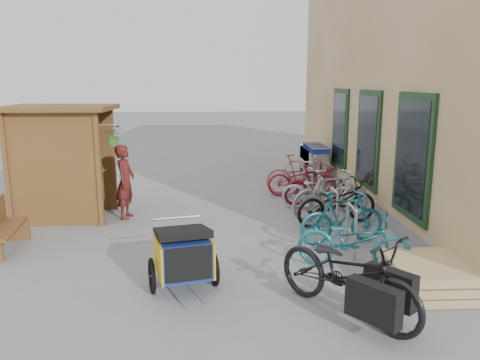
{
  "coord_description": "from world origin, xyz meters",
  "views": [
    {
      "loc": [
        0.11,
        -7.4,
        2.86
      ],
      "look_at": [
        0.5,
        1.5,
        1.0
      ],
      "focal_mm": 35.0,
      "sensor_mm": 36.0,
      "label": 1
    }
  ],
  "objects_px": {
    "bench": "(1,226)",
    "bike_6": "(302,179)",
    "cargo_bike": "(349,274)",
    "bike_0": "(354,241)",
    "bike_5": "(316,184)",
    "bike_7": "(300,174)",
    "bike_1": "(342,218)",
    "kiosk": "(58,146)",
    "bike_3": "(331,195)",
    "bike_4": "(319,191)",
    "shopping_carts": "(313,157)",
    "bike_2": "(337,202)",
    "person_kiosk": "(125,182)",
    "child_trailer": "(183,253)",
    "pallet_stack": "(427,276)"
  },
  "relations": [
    {
      "from": "person_kiosk",
      "to": "cargo_bike",
      "type": "bearing_deg",
      "value": -133.19
    },
    {
      "from": "child_trailer",
      "to": "bike_2",
      "type": "distance_m",
      "value": 4.1
    },
    {
      "from": "person_kiosk",
      "to": "bike_5",
      "type": "relative_size",
      "value": 0.97
    },
    {
      "from": "bench",
      "to": "bike_7",
      "type": "bearing_deg",
      "value": 25.31
    },
    {
      "from": "bike_0",
      "to": "kiosk",
      "type": "bearing_deg",
      "value": 79.05
    },
    {
      "from": "bike_0",
      "to": "child_trailer",
      "type": "bearing_deg",
      "value": 121.13
    },
    {
      "from": "shopping_carts",
      "to": "bike_2",
      "type": "relative_size",
      "value": 1.26
    },
    {
      "from": "kiosk",
      "to": "person_kiosk",
      "type": "height_order",
      "value": "kiosk"
    },
    {
      "from": "bike_0",
      "to": "cargo_bike",
      "type": "bearing_deg",
      "value": -179.88
    },
    {
      "from": "bike_3",
      "to": "bike_5",
      "type": "height_order",
      "value": "bike_3"
    },
    {
      "from": "cargo_bike",
      "to": "bike_0",
      "type": "bearing_deg",
      "value": 33.46
    },
    {
      "from": "bike_2",
      "to": "bike_5",
      "type": "distance_m",
      "value": 1.63
    },
    {
      "from": "bench",
      "to": "bike_5",
      "type": "distance_m",
      "value": 6.7
    },
    {
      "from": "bike_1",
      "to": "bike_7",
      "type": "bearing_deg",
      "value": -9.8
    },
    {
      "from": "bike_0",
      "to": "bike_3",
      "type": "distance_m",
      "value": 2.68
    },
    {
      "from": "bike_2",
      "to": "bike_6",
      "type": "bearing_deg",
      "value": -11.35
    },
    {
      "from": "bike_0",
      "to": "bike_5",
      "type": "relative_size",
      "value": 1.06
    },
    {
      "from": "person_kiosk",
      "to": "kiosk",
      "type": "bearing_deg",
      "value": 95.15
    },
    {
      "from": "bench",
      "to": "bike_6",
      "type": "bearing_deg",
      "value": 23.57
    },
    {
      "from": "bike_4",
      "to": "bike_6",
      "type": "xyz_separation_m",
      "value": [
        -0.15,
        1.29,
        0.02
      ]
    },
    {
      "from": "cargo_bike",
      "to": "bike_4",
      "type": "xyz_separation_m",
      "value": [
        0.67,
        4.96,
        -0.11
      ]
    },
    {
      "from": "person_kiosk",
      "to": "bike_6",
      "type": "bearing_deg",
      "value": -58.52
    },
    {
      "from": "bike_7",
      "to": "shopping_carts",
      "type": "bearing_deg",
      "value": -7.97
    },
    {
      "from": "bike_0",
      "to": "bike_1",
      "type": "relative_size",
      "value": 1.07
    },
    {
      "from": "bike_3",
      "to": "bike_4",
      "type": "height_order",
      "value": "bike_3"
    },
    {
      "from": "bike_2",
      "to": "bike_3",
      "type": "distance_m",
      "value": 0.37
    },
    {
      "from": "bike_3",
      "to": "child_trailer",
      "type": "bearing_deg",
      "value": 123.01
    },
    {
      "from": "pallet_stack",
      "to": "bike_3",
      "type": "xyz_separation_m",
      "value": [
        -0.54,
        3.48,
        0.34
      ]
    },
    {
      "from": "cargo_bike",
      "to": "bike_1",
      "type": "height_order",
      "value": "cargo_bike"
    },
    {
      "from": "kiosk",
      "to": "bike_0",
      "type": "distance_m",
      "value": 6.35
    },
    {
      "from": "bike_4",
      "to": "bike_5",
      "type": "relative_size",
      "value": 1.03
    },
    {
      "from": "bike_2",
      "to": "bike_4",
      "type": "xyz_separation_m",
      "value": [
        -0.13,
        1.17,
        -0.04
      ]
    },
    {
      "from": "pallet_stack",
      "to": "bike_1",
      "type": "distance_m",
      "value": 2.12
    },
    {
      "from": "person_kiosk",
      "to": "bike_4",
      "type": "bearing_deg",
      "value": -75.44
    },
    {
      "from": "shopping_carts",
      "to": "person_kiosk",
      "type": "relative_size",
      "value": 1.44
    },
    {
      "from": "kiosk",
      "to": "cargo_bike",
      "type": "distance_m",
      "value": 6.81
    },
    {
      "from": "kiosk",
      "to": "pallet_stack",
      "type": "distance_m",
      "value": 7.5
    },
    {
      "from": "shopping_carts",
      "to": "bike_4",
      "type": "height_order",
      "value": "shopping_carts"
    },
    {
      "from": "bike_4",
      "to": "bike_0",
      "type": "bearing_deg",
      "value": -168.63
    },
    {
      "from": "bench",
      "to": "bike_3",
      "type": "bearing_deg",
      "value": 6.04
    },
    {
      "from": "bench",
      "to": "bike_2",
      "type": "relative_size",
      "value": 0.78
    },
    {
      "from": "bench",
      "to": "bike_0",
      "type": "height_order",
      "value": "bike_0"
    },
    {
      "from": "kiosk",
      "to": "bench",
      "type": "distance_m",
      "value": 2.32
    },
    {
      "from": "bike_2",
      "to": "bike_7",
      "type": "bearing_deg",
      "value": -11.45
    },
    {
      "from": "bench",
      "to": "bike_4",
      "type": "height_order",
      "value": "bike_4"
    },
    {
      "from": "bike_6",
      "to": "bike_7",
      "type": "xyz_separation_m",
      "value": [
        -0.02,
        0.24,
        0.07
      ]
    },
    {
      "from": "person_kiosk",
      "to": "bike_6",
      "type": "xyz_separation_m",
      "value": [
        4.1,
        1.77,
        -0.33
      ]
    },
    {
      "from": "child_trailer",
      "to": "bike_3",
      "type": "distance_m",
      "value": 4.34
    },
    {
      "from": "shopping_carts",
      "to": "bike_2",
      "type": "xyz_separation_m",
      "value": [
        -0.51,
        -5.09,
        -0.12
      ]
    },
    {
      "from": "bench",
      "to": "bike_4",
      "type": "bearing_deg",
      "value": 13.15
    }
  ]
}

